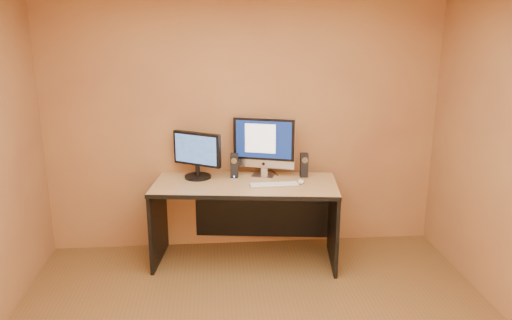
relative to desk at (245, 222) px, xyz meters
name	(u,v)px	position (x,y,z in m)	size (l,w,h in m)	color
walls	(264,187)	(0.02, -1.58, 0.90)	(4.00, 4.00, 2.60)	#A27641
desk	(245,222)	(0.00, 0.00, 0.00)	(1.75, 0.77, 0.81)	tan
imac	(263,147)	(0.20, 0.21, 0.71)	(0.62, 0.23, 0.60)	#B3B4B8
second_monitor	(197,155)	(-0.45, 0.21, 0.63)	(0.53, 0.26, 0.46)	black
speaker_left	(234,166)	(-0.09, 0.20, 0.53)	(0.07, 0.08, 0.24)	black
speaker_right	(304,165)	(0.60, 0.16, 0.53)	(0.07, 0.08, 0.24)	black
keyboard	(274,185)	(0.27, -0.10, 0.41)	(0.47, 0.13, 0.02)	silver
mouse	(301,181)	(0.53, -0.05, 0.42)	(0.06, 0.11, 0.04)	white
cable_a	(274,172)	(0.32, 0.32, 0.41)	(0.01, 0.01, 0.24)	black
cable_b	(260,172)	(0.18, 0.34, 0.41)	(0.01, 0.01, 0.20)	black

